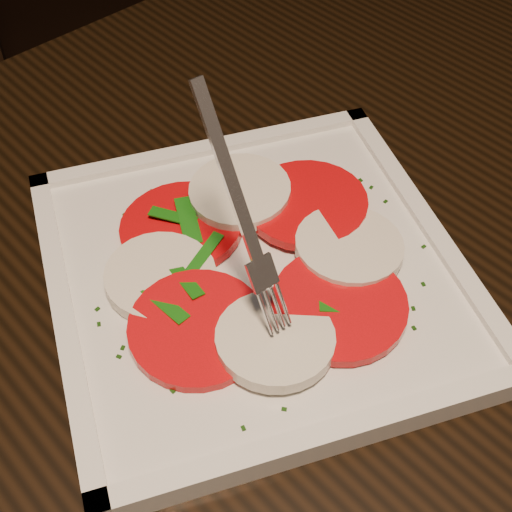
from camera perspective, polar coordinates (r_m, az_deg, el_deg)
table at (r=0.62m, az=-2.67°, el=-9.78°), size 1.26×0.90×0.75m
plate at (r=0.54m, az=-0.00°, el=-1.57°), size 0.39×0.39×0.01m
caprese_salad at (r=0.53m, az=-0.02°, el=-0.45°), size 0.26×0.24×0.02m
fork at (r=0.45m, az=-2.06°, el=4.41°), size 0.04×0.09×0.15m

